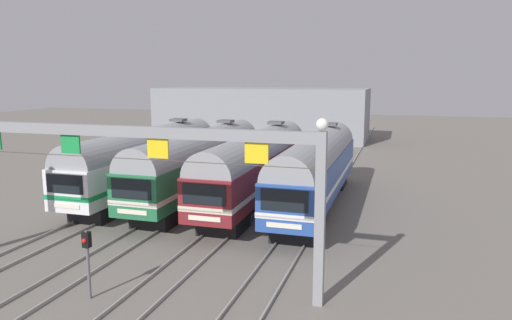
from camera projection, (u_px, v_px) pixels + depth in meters
ground_plane at (229, 200)px, 33.24m from camera, size 160.00×160.00×0.00m
track_bed at (286, 159)px, 49.26m from camera, size 13.63×70.00×0.15m
commuter_train_white at (148, 158)px, 34.50m from camera, size 2.88×18.06×5.05m
commuter_train_green at (201, 160)px, 33.35m from camera, size 2.88×18.06×5.05m
commuter_train_maroon at (257, 163)px, 32.20m from camera, size 2.88×18.06×5.05m
commuter_train_blue at (317, 167)px, 31.05m from camera, size 2.88×18.06×5.05m
catenary_gantry at (114, 159)px, 19.63m from camera, size 17.37×0.44×6.97m
yard_signal_mast at (87, 251)px, 18.25m from camera, size 0.28×0.35×2.71m
maintenance_building at (262, 113)px, 66.13m from camera, size 28.29×10.00×6.81m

